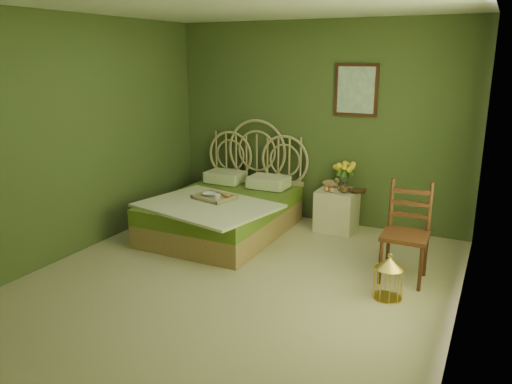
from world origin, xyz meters
The scene contains 14 objects.
floor centered at (0.00, 0.00, 0.00)m, with size 4.50×4.50×0.00m, color tan.
ceiling centered at (0.00, 0.00, 2.60)m, with size 4.50×4.50×0.00m, color silver.
wall_back centered at (0.00, 2.25, 1.30)m, with size 4.00×4.00×0.00m, color #49552D.
wall_left centered at (-2.00, 0.00, 1.30)m, with size 4.50×4.50×0.00m, color #49552D.
wall_right centered at (2.00, 0.00, 1.30)m, with size 4.50×4.50×0.00m, color #49552D.
wall_art centered at (0.50, 2.22, 1.75)m, with size 0.54×0.04×0.64m.
bed centered at (-0.83, 1.26, 0.29)m, with size 1.67×2.12×1.31m.
nightstand centered at (0.40, 1.98, 0.35)m, with size 0.48×0.48×0.95m.
chair centered at (1.44, 0.90, 0.54)m, with size 0.44×0.44×0.98m.
birdcage centered at (1.40, 0.36, 0.20)m, with size 0.26×0.26×0.40m.
book_lower centered at (0.58, 1.99, 0.53)m, with size 0.17×0.22×0.02m, color #381E0F.
book_upper centered at (0.58, 1.99, 0.55)m, with size 0.15×0.20×0.02m, color #472819.
cereal_bowl centered at (-0.94, 1.06, 0.53)m, with size 0.16×0.16×0.04m, color white.
coffee_cup centered at (-0.76, 0.95, 0.54)m, with size 0.08×0.08×0.07m, color white.
Camera 1 is at (2.17, -3.92, 2.16)m, focal length 35.00 mm.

